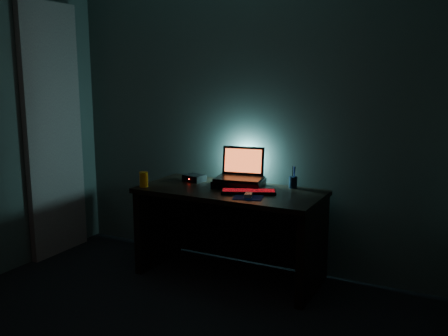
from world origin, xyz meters
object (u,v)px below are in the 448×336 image
laptop (241,171)px  mouse (248,195)px  pen_cup (293,182)px  juice_glass (144,179)px  router (194,178)px  keyboard (249,192)px

laptop → mouse: (0.23, -0.35, -0.10)m
mouse → pen_cup: (0.20, 0.45, 0.03)m
juice_glass → router: bearing=55.2°
mouse → router: 0.73m
router → pen_cup: bearing=20.3°
keyboard → mouse: size_ratio=4.86×
keyboard → pen_cup: (0.25, 0.33, 0.03)m
laptop → juice_glass: (-0.69, -0.42, -0.06)m
juice_glass → router: 0.46m
laptop → mouse: bearing=-66.7°
laptop → pen_cup: size_ratio=4.38×
mouse → laptop: bearing=108.8°
keyboard → pen_cup: pen_cup is taller
router → laptop: bearing=15.7°
pen_cup → juice_glass: size_ratio=0.76×
mouse → pen_cup: size_ratio=0.96×
mouse → router: size_ratio=0.48×
keyboard → juice_glass: (-0.87, -0.19, 0.05)m
pen_cup → juice_glass: 1.24m
mouse → pen_cup: pen_cup is taller
pen_cup → juice_glass: juice_glass is taller
pen_cup → router: pen_cup is taller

